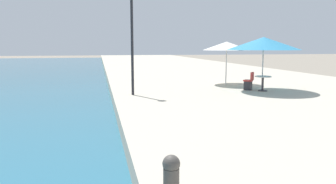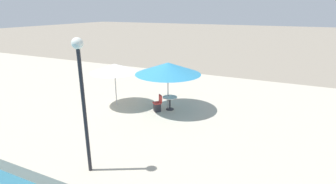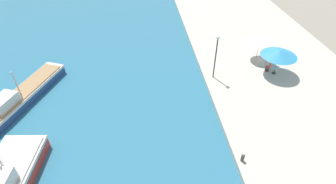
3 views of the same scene
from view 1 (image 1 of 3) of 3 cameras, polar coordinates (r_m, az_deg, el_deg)
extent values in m
cube|color=#BCB29E|center=(32.34, 3.48, 3.66)|extent=(16.00, 90.00, 0.54)
cylinder|color=#B7B7B7|center=(16.85, 16.15, 3.89)|extent=(0.06, 0.06, 2.17)
cone|color=teal|center=(16.82, 16.32, 8.12)|extent=(3.55, 3.55, 0.62)
cylinder|color=#B7B7B7|center=(19.25, 10.10, 4.49)|extent=(0.06, 0.06, 2.12)
cone|color=white|center=(19.22, 10.18, 7.91)|extent=(2.73, 2.73, 0.48)
cylinder|color=#333338|center=(16.85, 16.15, 0.24)|extent=(0.44, 0.44, 0.04)
cylinder|color=#333338|center=(16.81, 16.19, 1.35)|extent=(0.08, 0.08, 0.70)
cylinder|color=beige|center=(16.77, 16.24, 2.61)|extent=(0.80, 0.80, 0.04)
cube|color=#2D2D33|center=(17.03, 13.75, 1.10)|extent=(0.48, 0.48, 0.45)
cube|color=red|center=(17.01, 13.78, 1.96)|extent=(0.57, 0.57, 0.06)
cube|color=red|center=(16.92, 14.45, 2.69)|extent=(0.32, 0.33, 0.40)
cylinder|color=#4C4742|center=(5.01, 0.57, -15.56)|extent=(0.24, 0.24, 0.45)
sphere|color=#4C4742|center=(4.90, 0.57, -12.38)|extent=(0.26, 0.26, 0.26)
cylinder|color=#232328|center=(14.84, -6.25, 7.55)|extent=(0.12, 0.12, 4.20)
camera|label=2|loc=(10.46, -40.36, 23.64)|focal=28.00mm
camera|label=3|loc=(15.55, -155.97, 50.08)|focal=28.00mm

